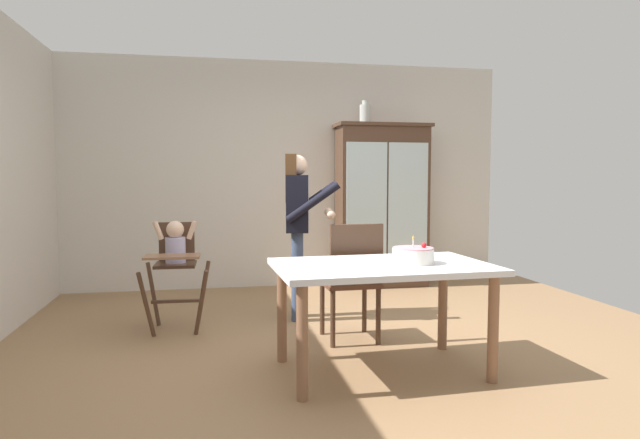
{
  "coord_description": "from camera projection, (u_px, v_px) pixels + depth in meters",
  "views": [
    {
      "loc": [
        -0.94,
        -4.06,
        1.32
      ],
      "look_at": [
        0.02,
        0.7,
        0.95
      ],
      "focal_mm": 31.15,
      "sensor_mm": 36.0,
      "label": 1
    }
  ],
  "objects": [
    {
      "name": "ground_plane",
      "position": [
        336.0,
        350.0,
        4.25
      ],
      "size": [
        6.24,
        6.24,
        0.0
      ],
      "primitive_type": "plane",
      "color": "#93704C"
    },
    {
      "name": "wall_back",
      "position": [
        287.0,
        175.0,
        6.72
      ],
      "size": [
        5.32,
        0.06,
        2.7
      ],
      "primitive_type": "cube",
      "color": "beige",
      "rests_on": "ground_plane"
    },
    {
      "name": "china_cabinet",
      "position": [
        382.0,
        205.0,
        6.71
      ],
      "size": [
        1.13,
        0.48,
        1.96
      ],
      "color": "#4C3323",
      "rests_on": "ground_plane"
    },
    {
      "name": "ceramic_vase",
      "position": [
        365.0,
        113.0,
        6.59
      ],
      "size": [
        0.13,
        0.13,
        0.27
      ],
      "color": "#B2B7B2",
      "rests_on": "china_cabinet"
    },
    {
      "name": "high_chair_with_toddler",
      "position": [
        175.0,
        255.0,
        4.76
      ],
      "size": [
        0.59,
        0.69,
        0.95
      ],
      "rotation": [
        0.0,
        0.0,
        -0.03
      ],
      "color": "#4C3323",
      "rests_on": "ground_plane"
    },
    {
      "name": "adult_person",
      "position": [
        298.0,
        215.0,
        5.12
      ],
      "size": [
        0.56,
        0.54,
        1.53
      ],
      "rotation": [
        0.0,
        0.0,
        1.41
      ],
      "color": "#3D4C6B",
      "rests_on": "ground_plane"
    },
    {
      "name": "dining_table",
      "position": [
        382.0,
        278.0,
        3.74
      ],
      "size": [
        1.46,
        0.95,
        0.74
      ],
      "color": "silver",
      "rests_on": "ground_plane"
    },
    {
      "name": "birthday_cake",
      "position": [
        413.0,
        255.0,
        3.74
      ],
      "size": [
        0.28,
        0.28,
        0.19
      ],
      "color": "white",
      "rests_on": "dining_table"
    },
    {
      "name": "dining_chair_far_side",
      "position": [
        353.0,
        274.0,
        4.39
      ],
      "size": [
        0.45,
        0.45,
        0.96
      ],
      "rotation": [
        0.0,
        0.0,
        3.16
      ],
      "color": "#4C3323",
      "rests_on": "ground_plane"
    }
  ]
}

